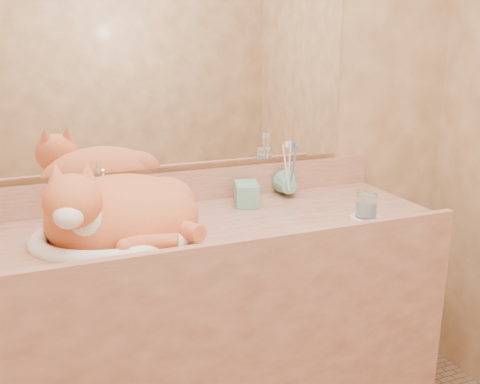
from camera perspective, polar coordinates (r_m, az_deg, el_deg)
name	(u,v)px	position (r m, az deg, el deg)	size (l,w,h in m)	color
wall_back	(179,95)	(1.96, -6.53, 10.29)	(2.40, 0.02, 2.50)	#996C45
vanity_counter	(207,336)	(1.97, -3.54, -15.11)	(1.60, 0.55, 0.85)	#955643
mirror	(179,54)	(1.94, -6.56, 14.38)	(1.30, 0.02, 0.80)	white
sink_basin	(114,213)	(1.68, -13.27, -2.15)	(0.51, 0.42, 0.16)	white
faucet	(105,196)	(1.87, -14.20, -0.42)	(0.04, 0.11, 0.16)	white
cat	(117,210)	(1.68, -12.96, -1.84)	(0.48, 0.39, 0.26)	#D95D32
soap_dispenser	(248,185)	(1.90, 0.90, 0.76)	(0.08, 0.09, 0.19)	#6DAF96
toothbrush_cup	(289,188)	(2.04, 5.29, 0.42)	(0.10, 0.10, 0.09)	#6DAF96
toothbrushes	(290,165)	(2.02, 5.36, 2.87)	(0.04, 0.04, 0.23)	silver
saucer	(366,218)	(1.87, 13.24, -2.74)	(0.11, 0.11, 0.01)	white
water_glass	(366,205)	(1.85, 13.33, -1.37)	(0.07, 0.07, 0.08)	white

